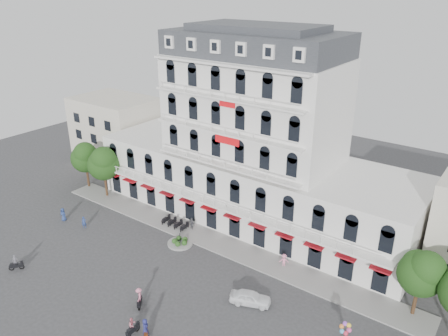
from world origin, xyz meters
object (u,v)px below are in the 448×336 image
(rider_east, at_px, (145,329))
(rider_southwest, at_px, (132,326))
(rider_west, at_px, (16,263))
(rider_center, at_px, (139,297))
(parked_car, at_px, (250,298))

(rider_east, bearing_deg, rider_southwest, 61.85)
(rider_southwest, height_order, rider_east, rider_east)
(rider_west, xyz_separation_m, rider_east, (19.53, 1.28, 0.25))
(rider_center, bearing_deg, rider_east, 15.07)
(parked_car, relative_size, rider_west, 2.14)
(rider_center, bearing_deg, rider_southwest, -1.50)
(rider_east, xyz_separation_m, rider_center, (-3.61, 2.69, 0.08))
(parked_car, bearing_deg, rider_east, 129.90)
(parked_car, bearing_deg, rider_west, 92.12)
(rider_west, bearing_deg, parked_car, -25.94)
(rider_east, bearing_deg, rider_west, 47.85)
(rider_southwest, relative_size, rider_east, 0.90)
(parked_car, bearing_deg, rider_southwest, 125.39)
(rider_east, bearing_deg, rider_center, 7.46)
(parked_car, distance_m, rider_southwest, 11.98)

